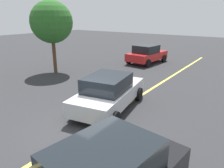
{
  "coord_description": "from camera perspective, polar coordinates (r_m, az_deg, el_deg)",
  "views": [
    {
      "loc": [
        -5.01,
        -4.73,
        4.0
      ],
      "look_at": [
        1.74,
        0.08,
        1.29
      ],
      "focal_mm": 33.77,
      "sensor_mm": 36.0,
      "label": 1
    }
  ],
  "objects": [
    {
      "name": "car_red_near_curb",
      "position": [
        18.7,
        9.39,
        8.02
      ],
      "size": [
        4.12,
        2.41,
        1.57
      ],
      "color": "red",
      "rests_on": "ground_plane"
    },
    {
      "name": "ground_plane",
      "position": [
        7.97,
        -6.97,
        -12.18
      ],
      "size": [
        80.0,
        80.0,
        0.0
      ],
      "primitive_type": "plane",
      "color": "#2D2D30"
    },
    {
      "name": "tree_left_verge",
      "position": [
        15.48,
        -16.05,
        15.79
      ],
      "size": [
        2.87,
        2.87,
        5.0
      ],
      "color": "#513823",
      "rests_on": "ground_plane"
    },
    {
      "name": "car_silver_far_lane",
      "position": [
        9.23,
        -0.86,
        -2.19
      ],
      "size": [
        4.56,
        2.66,
        1.58
      ],
      "color": "#B7BABF",
      "rests_on": "ground_plane"
    },
    {
      "name": "lane_marking_centre",
      "position": [
        10.12,
        4.53,
        -5.19
      ],
      "size": [
        28.0,
        0.16,
        0.01
      ],
      "primitive_type": "cube",
      "color": "#E0D14C"
    }
  ]
}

